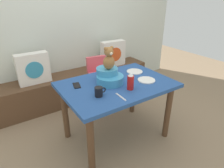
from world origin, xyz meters
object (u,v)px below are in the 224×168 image
object	(u,v)px
infant_seat_teal	(109,77)
dinner_plate_near	(146,80)
teddy_bear	(109,59)
cell_phone	(77,85)
dining_table	(117,92)
ketchup_bottle	(131,82)
pillow_floral_right	(113,54)
highchair	(100,76)
dinner_plate_far	(135,72)
coffee_mug	(99,92)
pillow_floral_left	(33,69)

from	to	relation	value
infant_seat_teal	dinner_plate_near	world-z (taller)	infant_seat_teal
teddy_bear	cell_phone	xyz separation A→B (m)	(-0.34, 0.12, -0.27)
dinner_plate_near	cell_phone	world-z (taller)	dinner_plate_near
dining_table	teddy_bear	bearing A→B (deg)	134.41
teddy_bear	dinner_plate_near	world-z (taller)	teddy_bear
dining_table	ketchup_bottle	bearing A→B (deg)	-80.27
pillow_floral_right	highchair	bearing A→B (deg)	-141.20
dinner_plate_far	cell_phone	world-z (taller)	dinner_plate_far
infant_seat_teal	teddy_bear	size ratio (longest dim) A/B	1.32
infant_seat_teal	dining_table	bearing A→B (deg)	-45.82
dinner_plate_near	cell_phone	bearing A→B (deg)	156.61
coffee_mug	dinner_plate_far	size ratio (longest dim) A/B	0.60
cell_phone	highchair	bearing A→B (deg)	-122.90
ketchup_bottle	coffee_mug	size ratio (longest dim) A/B	1.54
infant_seat_teal	cell_phone	bearing A→B (deg)	160.37
dining_table	dinner_plate_near	world-z (taller)	dinner_plate_near
highchair	dinner_plate_far	bearing A→B (deg)	-72.82
teddy_bear	dinner_plate_near	xyz separation A→B (m)	(0.38, -0.19, -0.27)
dining_table	infant_seat_teal	size ratio (longest dim) A/B	3.69
dinner_plate_near	highchair	bearing A→B (deg)	98.34
coffee_mug	pillow_floral_right	bearing A→B (deg)	51.74
coffee_mug	cell_phone	world-z (taller)	coffee_mug
pillow_floral_right	dinner_plate_near	size ratio (longest dim) A/B	2.20
pillow_floral_left	infant_seat_teal	xyz separation A→B (m)	(0.58, -1.09, 0.13)
pillow_floral_right	dinner_plate_near	bearing A→B (deg)	-106.99
pillow_floral_right	dinner_plate_near	xyz separation A→B (m)	(-0.39, -1.28, 0.07)
pillow_floral_left	dinner_plate_near	bearing A→B (deg)	-53.05
highchair	ketchup_bottle	xyz separation A→B (m)	(-0.16, -0.93, 0.31)
pillow_floral_left	teddy_bear	distance (m)	1.28
dinner_plate_far	dining_table	bearing A→B (deg)	-158.10
dinner_plate_near	dinner_plate_far	xyz separation A→B (m)	(0.05, 0.28, 0.00)
highchair	dinner_plate_far	world-z (taller)	highchair
cell_phone	teddy_bear	bearing A→B (deg)	174.68
dining_table	dinner_plate_far	size ratio (longest dim) A/B	6.09
dining_table	dinner_plate_far	xyz separation A→B (m)	(0.38, 0.15, 0.12)
infant_seat_teal	dinner_plate_near	xyz separation A→B (m)	(0.38, -0.19, -0.07)
coffee_mug	dinner_plate_near	size ratio (longest dim) A/B	0.60
coffee_mug	infant_seat_teal	bearing A→B (deg)	40.35
pillow_floral_left	pillow_floral_right	world-z (taller)	same
dinner_plate_far	infant_seat_teal	bearing A→B (deg)	-168.89
infant_seat_teal	coffee_mug	xyz separation A→B (m)	(-0.25, -0.21, -0.02)
infant_seat_teal	dinner_plate_far	size ratio (longest dim) A/B	1.65
dining_table	dinner_plate_far	world-z (taller)	dinner_plate_far
dining_table	highchair	xyz separation A→B (m)	(0.19, 0.74, -0.11)
coffee_mug	dinner_plate_near	xyz separation A→B (m)	(0.63, 0.02, -0.04)
dining_table	highchair	size ratio (longest dim) A/B	1.54
highchair	infant_seat_teal	world-z (taller)	infant_seat_teal
pillow_floral_right	ketchup_bottle	size ratio (longest dim) A/B	2.38
pillow_floral_left	infant_seat_teal	world-z (taller)	same
pillow_floral_left	pillow_floral_right	size ratio (longest dim) A/B	1.00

